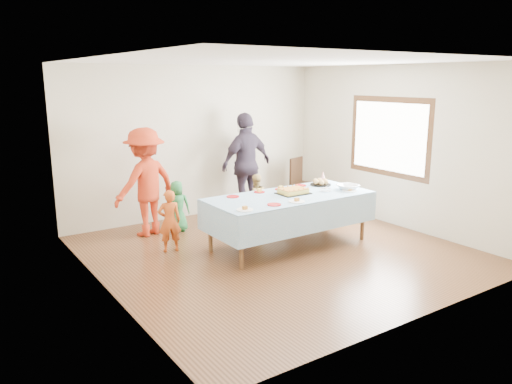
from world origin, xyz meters
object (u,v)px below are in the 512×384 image
(party_table, at_px, (290,199))
(birthday_cake, at_px, (293,191))
(dining_chair, at_px, (301,179))
(adult_left, at_px, (146,182))

(party_table, xyz_separation_m, birthday_cake, (0.10, 0.05, 0.09))
(dining_chair, height_order, adult_left, adult_left)
(party_table, bearing_deg, birthday_cake, 24.74)
(birthday_cake, bearing_deg, adult_left, 134.83)
(birthday_cake, bearing_deg, party_table, -155.26)
(adult_left, bearing_deg, birthday_cake, 118.98)
(party_table, relative_size, birthday_cake, 5.43)
(birthday_cake, height_order, adult_left, adult_left)
(adult_left, bearing_deg, dining_chair, 165.20)
(party_table, xyz_separation_m, dining_chair, (1.65, 1.78, -0.19))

